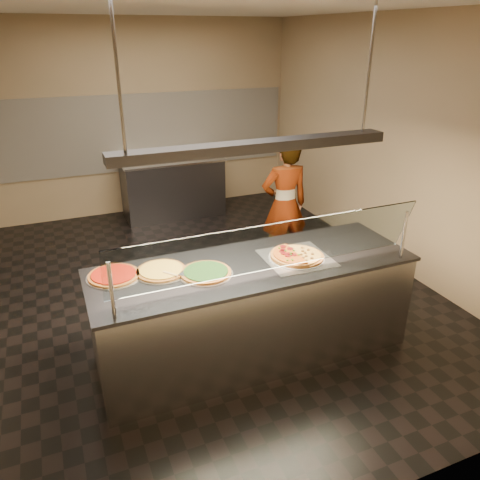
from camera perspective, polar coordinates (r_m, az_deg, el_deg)
name	(u,v)px	position (r m, az deg, el deg)	size (l,w,h in m)	color
ground	(202,290)	(5.55, -4.67, -6.07)	(5.00, 6.00, 0.02)	black
ceiling	(191,3)	(4.82, -6.00, 26.81)	(5.00, 6.00, 0.02)	silver
wall_back	(139,119)	(7.84, -12.21, 14.18)	(5.00, 0.02, 3.00)	tan
wall_front	(381,306)	(2.48, 16.80, -7.74)	(5.00, 0.02, 3.00)	tan
wall_right	(391,144)	(6.18, 17.93, 11.05)	(0.02, 6.00, 3.00)	tan
tile_band	(140,132)	(7.85, -12.04, 12.71)	(4.90, 0.02, 1.20)	silver
serving_counter	(253,309)	(4.29, 1.64, -8.40)	(2.84, 0.94, 0.93)	#B7B7BC
sneeze_guard	(272,248)	(3.65, 3.97, -0.94)	(2.60, 0.18, 0.54)	#B7B7BC
perforated_tray	(297,257)	(4.18, 6.91, -2.13)	(0.58, 0.58, 0.01)	silver
half_pizza_pepperoni	(285,257)	(4.11, 5.54, -2.04)	(0.26, 0.48, 0.05)	brown
half_pizza_sausage	(308,253)	(4.22, 8.29, -1.63)	(0.25, 0.48, 0.04)	brown
pizza_spinach	(206,272)	(3.89, -4.20, -3.93)	(0.45, 0.45, 0.03)	silver
pizza_cheese	(161,270)	(3.97, -9.60, -3.66)	(0.44, 0.44, 0.03)	silver
pizza_tomato	(114,275)	(3.97, -15.14, -4.14)	(0.44, 0.44, 0.03)	silver
pizza_spatula	(177,273)	(3.87, -7.65, -4.03)	(0.28, 0.17, 0.02)	#B7B7BC
prep_table	(173,187)	(7.72, -8.19, 6.40)	(1.60, 0.74, 0.93)	#38383D
worker	(284,205)	(5.78, 5.44, 4.26)	(0.60, 0.39, 1.65)	#322C3A
heat_lamp_housing	(256,146)	(3.71, 1.91, 11.34)	(2.30, 0.18, 0.08)	#38383D
lamp_rod_left	(118,77)	(3.34, -14.66, 18.69)	(0.02, 0.02, 1.01)	#B7B7BC
lamp_rod_right	(369,69)	(4.15, 15.48, 19.49)	(0.02, 0.02, 1.01)	#B7B7BC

